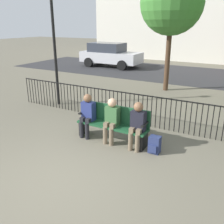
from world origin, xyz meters
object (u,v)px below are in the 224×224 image
object	(u,v)px
tree_1	(172,3)
backpack	(155,145)
seated_person_0	(87,113)
seated_person_2	(137,123)
park_bench	(114,122)
lamp_post	(54,34)
parked_car_0	(110,54)
seated_person_1	(112,118)

from	to	relation	value
tree_1	backpack	bearing A→B (deg)	-74.64
seated_person_0	seated_person_2	xyz separation A→B (m)	(1.44, 0.00, 0.01)
park_bench	lamp_post	bearing A→B (deg)	153.04
lamp_post	parked_car_0	world-z (taller)	lamp_post
park_bench	tree_1	world-z (taller)	tree_1
park_bench	seated_person_2	world-z (taller)	seated_person_2
park_bench	parked_car_0	distance (m)	11.68
lamp_post	parked_car_0	bearing A→B (deg)	106.95
tree_1	parked_car_0	world-z (taller)	tree_1
seated_person_1	lamp_post	bearing A→B (deg)	151.36
seated_person_0	parked_car_0	size ratio (longest dim) A/B	0.28
park_bench	tree_1	bearing A→B (deg)	94.25
seated_person_0	parked_car_0	bearing A→B (deg)	116.77
seated_person_1	seated_person_2	distance (m)	0.71
seated_person_0	lamp_post	xyz separation A→B (m)	(-2.59, 1.82, 1.89)
seated_person_1	seated_person_2	bearing A→B (deg)	0.06
park_bench	backpack	world-z (taller)	park_bench
seated_person_1	lamp_post	distance (m)	4.23
parked_car_0	seated_person_2	bearing A→B (deg)	-57.17
seated_person_0	tree_1	xyz separation A→B (m)	(0.29, 5.83, 3.01)
backpack	lamp_post	world-z (taller)	lamp_post
park_bench	lamp_post	size ratio (longest dim) A/B	0.49
park_bench	seated_person_2	xyz separation A→B (m)	(0.72, -0.13, 0.17)
lamp_post	parked_car_0	size ratio (longest dim) A/B	0.93
backpack	lamp_post	bearing A→B (deg)	157.92
park_bench	seated_person_2	distance (m)	0.75
tree_1	lamp_post	bearing A→B (deg)	-125.69
seated_person_1	backpack	world-z (taller)	seated_person_1
seated_person_0	parked_car_0	distance (m)	11.45
backpack	lamp_post	distance (m)	5.39
seated_person_2	lamp_post	xyz separation A→B (m)	(-4.03, 1.82, 1.88)
seated_person_2	tree_1	world-z (taller)	tree_1
seated_person_1	backpack	size ratio (longest dim) A/B	2.80
seated_person_2	parked_car_0	size ratio (longest dim) A/B	0.28
seated_person_0	seated_person_1	xyz separation A→B (m)	(0.73, -0.00, -0.00)
seated_person_1	backpack	distance (m)	1.25
seated_person_0	lamp_post	distance (m)	3.69
seated_person_2	parked_car_0	distance (m)	12.16
park_bench	seated_person_2	bearing A→B (deg)	-10.33
seated_person_2	tree_1	distance (m)	6.66
backpack	seated_person_0	bearing A→B (deg)	179.81
park_bench	lamp_post	world-z (taller)	lamp_post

